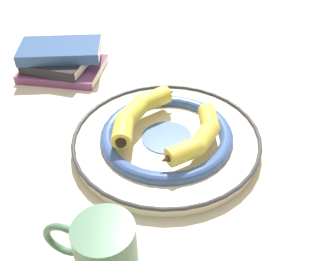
{
  "coord_description": "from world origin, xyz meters",
  "views": [
    {
      "loc": [
        0.1,
        0.61,
        0.54
      ],
      "look_at": [
        -0.0,
        0.0,
        0.04
      ],
      "focal_mm": 42.0,
      "sensor_mm": 36.0,
      "label": 1
    }
  ],
  "objects_px": {
    "banana_a": "(199,137)",
    "coffee_mug": "(104,249)",
    "banana_b": "(138,112)",
    "book_stack": "(62,59)",
    "decorative_bowl": "(168,139)"
  },
  "relations": [
    {
      "from": "banana_a",
      "to": "coffee_mug",
      "type": "height_order",
      "value": "coffee_mug"
    },
    {
      "from": "coffee_mug",
      "to": "book_stack",
      "type": "bearing_deg",
      "value": -56.73
    },
    {
      "from": "coffee_mug",
      "to": "banana_a",
      "type": "bearing_deg",
      "value": -106.2
    },
    {
      "from": "decorative_bowl",
      "to": "coffee_mug",
      "type": "relative_size",
      "value": 2.79
    },
    {
      "from": "banana_b",
      "to": "banana_a",
      "type": "bearing_deg",
      "value": 85.16
    },
    {
      "from": "decorative_bowl",
      "to": "coffee_mug",
      "type": "distance_m",
      "value": 0.3
    },
    {
      "from": "book_stack",
      "to": "banana_a",
      "type": "bearing_deg",
      "value": -40.15
    },
    {
      "from": "banana_a",
      "to": "book_stack",
      "type": "bearing_deg",
      "value": 72.73
    },
    {
      "from": "banana_b",
      "to": "coffee_mug",
      "type": "height_order",
      "value": "coffee_mug"
    },
    {
      "from": "banana_b",
      "to": "book_stack",
      "type": "distance_m",
      "value": 0.34
    },
    {
      "from": "banana_b",
      "to": "book_stack",
      "type": "relative_size",
      "value": 0.74
    },
    {
      "from": "banana_b",
      "to": "coffee_mug",
      "type": "distance_m",
      "value": 0.32
    },
    {
      "from": "decorative_bowl",
      "to": "banana_b",
      "type": "relative_size",
      "value": 2.17
    },
    {
      "from": "banana_a",
      "to": "book_stack",
      "type": "height_order",
      "value": "same"
    },
    {
      "from": "banana_a",
      "to": "banana_b",
      "type": "distance_m",
      "value": 0.14
    }
  ]
}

